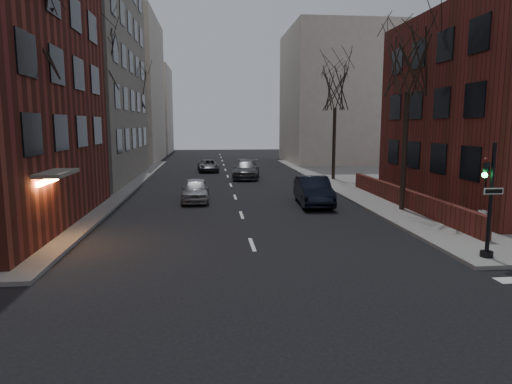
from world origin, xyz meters
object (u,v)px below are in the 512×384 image
car_lane_gray (246,170)px  tree_left_a (26,29)px  streetlamp_near (96,133)px  tree_right_b (335,89)px  sandwich_board (484,220)px  tree_left_c (133,90)px  tree_right_a (409,61)px  streetlamp_far (144,129)px  traffic_signal (488,208)px  tree_left_b (98,60)px  car_lane_silver (196,190)px  car_lane_far (208,166)px  parked_sedan (313,191)px

car_lane_gray → tree_left_a: bearing=-109.2°
streetlamp_near → car_lane_gray: bearing=51.4°
tree_left_a → tree_right_b: size_ratio=1.12×
sandwich_board → tree_left_c: bearing=121.7°
tree_left_c → tree_right_a: size_ratio=1.00×
streetlamp_far → tree_right_a: bearing=-54.7°
traffic_signal → tree_left_b: 24.87m
streetlamp_near → streetlamp_far: size_ratio=1.00×
traffic_signal → sandwich_board: bearing=58.6°
tree_left_c → car_lane_gray: 13.90m
streetlamp_far → traffic_signal: bearing=-63.9°
car_lane_silver → traffic_signal: bearing=-51.9°
streetlamp_near → streetlamp_far: same height
tree_right_b → tree_left_c: bearing=155.6°
traffic_signal → tree_right_b: tree_right_b is taller
tree_right_b → sandwich_board: tree_right_b is taller
tree_left_c → car_lane_far: 10.23m
tree_left_c → traffic_signal: bearing=-61.6°
car_lane_far → tree_left_b: bearing=-119.6°
tree_right_a → car_lane_far: bearing=115.2°
tree_right_b → car_lane_gray: tree_right_b is taller
tree_left_a → parked_sedan: tree_left_a is taller
tree_left_c → car_lane_silver: tree_left_c is taller
car_lane_far → sandwich_board: size_ratio=5.09×
car_lane_far → sandwich_board: car_lane_far is taller
car_lane_far → traffic_signal: bearing=-76.5°
tree_right_b → car_lane_silver: bearing=-140.3°
traffic_signal → parked_sedan: traffic_signal is taller
streetlamp_near → tree_left_a: bearing=-94.3°
streetlamp_far → tree_left_a: bearing=-91.2°
car_lane_gray → tree_left_c: bearing=159.0°
tree_left_a → tree_right_a: bearing=12.8°
car_lane_gray → sandwich_board: bearing=-59.6°
car_lane_far → sandwich_board: bearing=-69.8°
parked_sedan → car_lane_silver: size_ratio=1.21×
tree_left_a → tree_left_c: bearing=90.0°
parked_sedan → sandwich_board: 9.66m
tree_right_a → tree_right_b: 14.01m
streetlamp_far → sandwich_board: bearing=-57.4°
sandwich_board → tree_right_b: bearing=91.1°
tree_left_b → parked_sedan: size_ratio=2.12×
tree_right_b → streetlamp_near: size_ratio=1.46×
car_lane_gray → sandwich_board: size_ratio=6.37×
streetlamp_far → car_lane_far: 7.54m
tree_right_a → streetlamp_near: (-17.00, 4.00, -3.79)m
streetlamp_near → tree_left_b: bearing=98.5°
traffic_signal → tree_left_b: tree_left_b is taller
tree_left_a → tree_left_b: (0.00, 12.00, 0.44)m
tree_right_b → car_lane_far: 15.24m
parked_sedan → tree_right_a: bearing=-27.6°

